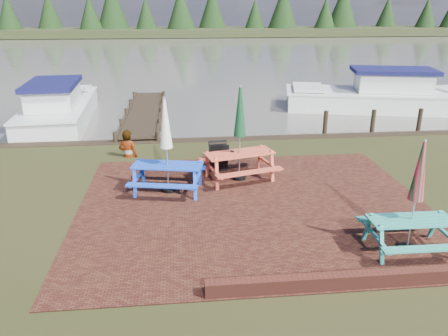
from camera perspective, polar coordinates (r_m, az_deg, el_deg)
The scene contains 13 objects.
ground at distance 10.53m, azimuth 4.84°, elevation -7.34°, with size 120.00×120.00×0.00m, color black.
paving at distance 11.40m, azimuth 3.94°, elevation -4.95°, with size 9.00×7.50×0.02m, color #331410.
brick_wall at distance 9.14m, azimuth 21.44°, elevation -12.50°, with size 6.21×1.79×0.30m.
water at distance 46.41m, azimuth -3.68°, elevation 14.59°, with size 120.00×60.00×0.02m, color #4D4942.
far_treeline at distance 75.16m, azimuth -4.72°, elevation 19.42°, with size 120.00×10.00×8.10m.
picnic_table_teal at distance 9.87m, azimuth 23.42°, elevation -5.58°, with size 1.78×1.59×2.44m.
picnic_table_red at distance 12.74m, azimuth 2.05°, elevation 2.58°, with size 2.40×2.24×2.78m.
picnic_table_blue at distance 11.99m, azimuth -7.43°, elevation 1.00°, with size 2.20×2.04×2.64m.
chalkboard at distance 13.52m, azimuth -0.71°, elevation 1.48°, with size 0.60×0.62×0.93m.
jetty at distance 21.02m, azimuth -10.35°, elevation 7.13°, with size 1.76×9.08×1.00m.
boat_jetty at distance 21.25m, azimuth -20.75°, elevation 7.22°, with size 3.10×7.74×2.20m.
boat_near at distance 23.79m, azimuth 19.01°, elevation 8.83°, with size 8.92×4.74×2.29m.
person at distance 15.06m, azimuth -12.61°, elevation 4.81°, with size 0.68×0.45×1.87m, color gray.
Camera 1 is at (-1.82, -9.11, 4.94)m, focal length 35.00 mm.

